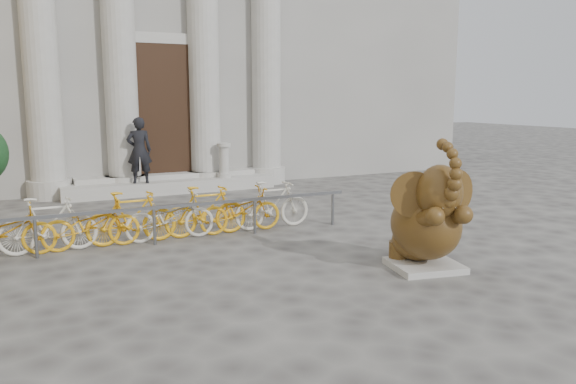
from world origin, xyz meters
name	(u,v)px	position (x,y,z in m)	size (l,w,h in m)	color
ground	(339,292)	(0.00, 0.00, 0.00)	(80.00, 80.00, 0.00)	#474442
classical_building	(126,4)	(0.00, 14.93, 5.98)	(22.00, 10.70, 12.00)	gray
entrance_steps	(171,185)	(0.00, 9.40, 0.18)	(6.00, 1.20, 0.36)	#A8A59E
elephant_statue	(427,223)	(1.79, 0.32, 0.76)	(1.38, 1.63, 2.09)	#A8A59E
bike_rack	(150,216)	(-1.76, 3.95, 0.50)	(8.00, 0.53, 1.00)	slate
pedestrian	(139,150)	(-0.92, 9.05, 1.26)	(0.66, 0.43, 1.81)	black
balustrade_post	(224,162)	(1.53, 9.10, 0.83)	(0.41, 0.41, 1.01)	#A8A59E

